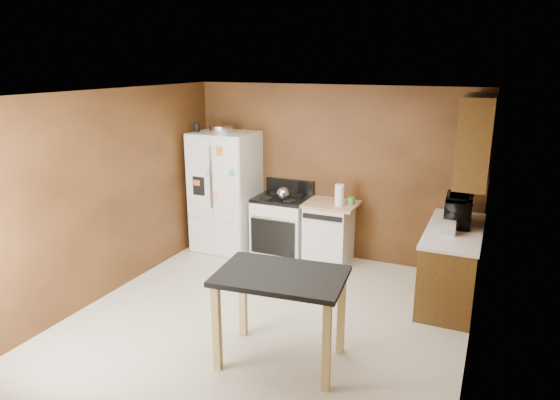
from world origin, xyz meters
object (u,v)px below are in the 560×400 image
Objects in this scene: refrigerator at (226,191)px; gas_range at (282,225)px; paper_towel at (339,195)px; dishwasher at (329,232)px; kettle at (283,194)px; green_canister at (351,201)px; toaster at (451,225)px; island at (281,288)px; roasting_pan at (222,129)px; pen_cup at (197,127)px; microwave at (459,212)px.

gas_range is at bearing 3.81° from refrigerator.
dishwasher is (-0.16, 0.08, -0.59)m from paper_towel.
green_canister is at bearing 11.12° from kettle.
green_canister is at bearing 3.26° from gas_range.
toaster is 0.15× the size of refrigerator.
gas_range reaches higher than kettle.
island is at bearing -66.52° from gas_range.
gas_range is (0.98, 0.00, -1.38)m from roasting_pan.
paper_towel is 1.13× the size of toaster.
refrigerator reaches higher than paper_towel.
pen_cup is 3.85m from microwave.
paper_towel is 0.33× the size of dishwasher.
refrigerator is at bearing -39.89° from roasting_pan.
refrigerator is (-1.79, -0.01, -0.14)m from paper_towel.
microwave reaches higher than island.
microwave is 0.64× the size of dishwasher.
kettle is 1.70× the size of green_canister.
gas_range is at bearing 176.46° from paper_towel.
gas_range reaches higher than green_canister.
toaster is at bearing -21.67° from dishwasher.
gas_range reaches higher than toaster.
dishwasher is 0.70× the size of island.
island is (1.02, -2.38, -0.22)m from kettle.
roasting_pan reaches higher than green_canister.
roasting_pan is at bearing 129.54° from island.
pen_cup reaches higher than microwave.
microwave is at bearing -3.63° from refrigerator.
microwave is at bearing -9.76° from dishwasher.
kettle is at bearing -60.96° from gas_range.
dishwasher is at bearing 77.84° from microwave.
toaster is 0.30× the size of dishwasher.
refrigerator reaches higher than island.
microwave is (0.05, 0.37, 0.06)m from toaster.
refrigerator is at bearing -179.81° from paper_towel.
refrigerator is 1.69m from dishwasher.
green_canister is (2.33, 0.22, -0.92)m from pen_cup.
paper_towel is 2.48m from island.
green_canister is 1.93m from refrigerator.
toaster reaches higher than dishwasher.
kettle is (1.38, 0.04, -0.88)m from pen_cup.
pen_cup is 1.93m from gas_range.
paper_towel is at bearing 0.19° from refrigerator.
pen_cup is 2.35m from paper_towel.
pen_cup is 1.25× the size of green_canister.
toaster is 2.29m from island.
roasting_pan is 3.55m from toaster.
pen_cup is 0.07× the size of refrigerator.
green_canister is 0.06× the size of refrigerator.
microwave is (2.38, -0.15, 0.07)m from kettle.
gas_range is at bearing -176.74° from green_canister.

